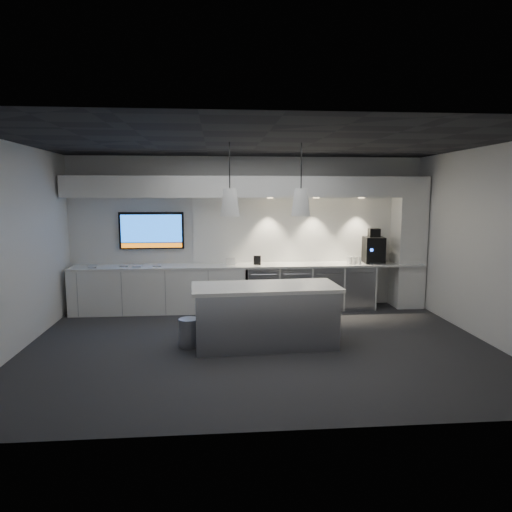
{
  "coord_description": "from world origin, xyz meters",
  "views": [
    {
      "loc": [
        -0.62,
        -6.6,
        2.27
      ],
      "look_at": [
        0.04,
        1.1,
        1.22
      ],
      "focal_mm": 32.0,
      "sensor_mm": 36.0,
      "label": 1
    }
  ],
  "objects": [
    {
      "name": "wall_back",
      "position": [
        0.0,
        2.5,
        1.5
      ],
      "size": [
        7.0,
        0.0,
        7.0
      ],
      "primitive_type": "plane",
      "rotation": [
        1.57,
        0.0,
        0.0
      ],
      "color": "white",
      "rests_on": "floor"
    },
    {
      "name": "tray_d",
      "position": [
        -1.77,
        2.11,
        0.91
      ],
      "size": [
        0.18,
        0.18,
        0.02
      ],
      "primitive_type": "cube",
      "rotation": [
        0.0,
        0.0,
        0.14
      ],
      "color": "#ADADAD",
      "rests_on": "back_counter"
    },
    {
      "name": "cup_cluster",
      "position": [
        2.08,
        2.11,
        0.97
      ],
      "size": [
        0.26,
        0.16,
        0.14
      ],
      "primitive_type": null,
      "color": "white",
      "rests_on": "back_counter"
    },
    {
      "name": "back_counter",
      "position": [
        0.0,
        2.17,
        0.88
      ],
      "size": [
        6.8,
        0.65,
        0.04
      ],
      "primitive_type": "cube",
      "color": "white",
      "rests_on": "left_base_cabinets"
    },
    {
      "name": "soffit",
      "position": [
        0.0,
        2.2,
        2.4
      ],
      "size": [
        6.9,
        0.6,
        0.4
      ],
      "primitive_type": "cube",
      "color": "white",
      "rests_on": "wall_back"
    },
    {
      "name": "tray_b",
      "position": [
        -2.39,
        2.15,
        0.91
      ],
      "size": [
        0.16,
        0.16,
        0.02
      ],
      "primitive_type": "cube",
      "rotation": [
        0.0,
        0.0,
        0.01
      ],
      "color": "#ADADAD",
      "rests_on": "back_counter"
    },
    {
      "name": "floor",
      "position": [
        0.0,
        0.0,
        0.0
      ],
      "size": [
        7.0,
        7.0,
        0.0
      ],
      "primitive_type": "plane",
      "color": "#2A2A2C",
      "rests_on": "ground"
    },
    {
      "name": "pendant_left",
      "position": [
        -0.43,
        0.02,
        2.15
      ],
      "size": [
        0.28,
        0.28,
        1.1
      ],
      "color": "white",
      "rests_on": "ceiling"
    },
    {
      "name": "wall_left",
      "position": [
        -3.5,
        0.0,
        1.5
      ],
      "size": [
        0.0,
        7.0,
        7.0
      ],
      "primitive_type": "plane",
      "rotation": [
        1.57,
        0.0,
        1.57
      ],
      "color": "white",
      "rests_on": "floor"
    },
    {
      "name": "bin",
      "position": [
        -1.06,
        0.07,
        0.21
      ],
      "size": [
        0.4,
        0.4,
        0.42
      ],
      "primitive_type": "cylinder",
      "rotation": [
        0.0,
        0.0,
        -0.41
      ],
      "color": "#93959C",
      "rests_on": "floor"
    },
    {
      "name": "coffee_machine",
      "position": [
        2.49,
        2.2,
        1.18
      ],
      "size": [
        0.41,
        0.57,
        0.69
      ],
      "rotation": [
        0.0,
        0.0,
        -0.08
      ],
      "color": "black",
      "rests_on": "back_counter"
    },
    {
      "name": "ceiling",
      "position": [
        0.0,
        0.0,
        3.0
      ],
      "size": [
        7.0,
        7.0,
        0.0
      ],
      "primitive_type": "plane",
      "rotation": [
        3.14,
        0.0,
        0.0
      ],
      "color": "black",
      "rests_on": "wall_back"
    },
    {
      "name": "wall_tv",
      "position": [
        -1.9,
        2.45,
        1.56
      ],
      "size": [
        1.25,
        0.07,
        0.72
      ],
      "color": "black",
      "rests_on": "wall_back"
    },
    {
      "name": "tray_c",
      "position": [
        -2.13,
        2.08,
        0.91
      ],
      "size": [
        0.18,
        0.18,
        0.02
      ],
      "primitive_type": "cube",
      "rotation": [
        0.0,
        0.0,
        -0.13
      ],
      "color": "#ADADAD",
      "rests_on": "back_counter"
    },
    {
      "name": "backsplash",
      "position": [
        1.2,
        2.48,
        1.55
      ],
      "size": [
        4.6,
        0.03,
        1.3
      ],
      "primitive_type": "cube",
      "color": "white",
      "rests_on": "wall_back"
    },
    {
      "name": "column",
      "position": [
        3.2,
        2.2,
        1.3
      ],
      "size": [
        0.55,
        0.55,
        2.6
      ],
      "primitive_type": "cube",
      "color": "white",
      "rests_on": "floor"
    },
    {
      "name": "wall_right",
      "position": [
        3.5,
        0.0,
        1.5
      ],
      "size": [
        0.0,
        7.0,
        7.0
      ],
      "primitive_type": "plane",
      "rotation": [
        1.57,
        0.0,
        -1.57
      ],
      "color": "white",
      "rests_on": "floor"
    },
    {
      "name": "fridge_unit_d",
      "position": [
        2.14,
        2.17,
        0.42
      ],
      "size": [
        0.6,
        0.61,
        0.85
      ],
      "primitive_type": "cube",
      "color": "#93959C",
      "rests_on": "floor"
    },
    {
      "name": "sign_black",
      "position": [
        0.15,
        2.14,
        0.99
      ],
      "size": [
        0.14,
        0.04,
        0.18
      ],
      "primitive_type": "cube",
      "rotation": [
        0.0,
        0.0,
        -0.17
      ],
      "color": "black",
      "rests_on": "back_counter"
    },
    {
      "name": "left_base_cabinets",
      "position": [
        -1.75,
        2.17,
        0.43
      ],
      "size": [
        3.3,
        0.63,
        0.86
      ],
      "primitive_type": "cube",
      "color": "white",
      "rests_on": "floor"
    },
    {
      "name": "sign_white",
      "position": [
        -0.37,
        2.14,
        0.97
      ],
      "size": [
        0.18,
        0.05,
        0.14
      ],
      "primitive_type": "cube",
      "rotation": [
        0.0,
        0.0,
        0.19
      ],
      "color": "white",
      "rests_on": "back_counter"
    },
    {
      "name": "fridge_unit_b",
      "position": [
        0.88,
        2.17,
        0.42
      ],
      "size": [
        0.6,
        0.61,
        0.85
      ],
      "primitive_type": "cube",
      "color": "#93959C",
      "rests_on": "floor"
    },
    {
      "name": "fridge_unit_a",
      "position": [
        0.25,
        2.17,
        0.42
      ],
      "size": [
        0.6,
        0.61,
        0.85
      ],
      "primitive_type": "cube",
      "color": "#93959C",
      "rests_on": "floor"
    },
    {
      "name": "pendant_right",
      "position": [
        0.6,
        0.02,
        2.15
      ],
      "size": [
        0.28,
        0.28,
        1.1
      ],
      "color": "white",
      "rests_on": "ceiling"
    },
    {
      "name": "wall_front",
      "position": [
        0.0,
        -2.5,
        1.5
      ],
      "size": [
        7.0,
        0.0,
        7.0
      ],
      "primitive_type": "plane",
      "rotation": [
        -1.57,
        0.0,
        0.0
      ],
      "color": "white",
      "rests_on": "floor"
    },
    {
      "name": "fridge_unit_c",
      "position": [
        1.51,
        2.17,
        0.42
      ],
      "size": [
        0.6,
        0.61,
        0.85
      ],
      "primitive_type": "cube",
      "color": "#93959C",
      "rests_on": "floor"
    },
    {
      "name": "island",
      "position": [
        0.08,
        0.02,
        0.47
      ],
      "size": [
        2.22,
        1.05,
        0.92
      ],
      "rotation": [
        0.0,
        0.0,
        0.05
      ],
      "color": "#93959C",
      "rests_on": "floor"
    },
    {
      "name": "tray_a",
      "position": [
        -2.97,
        2.08,
        0.91
      ],
      "size": [
        0.19,
        0.19,
        0.02
      ],
      "primitive_type": "cube",
      "rotation": [
        0.0,
        0.0,
        0.2
      ],
      "color": "#ADADAD",
      "rests_on": "back_counter"
    }
  ]
}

